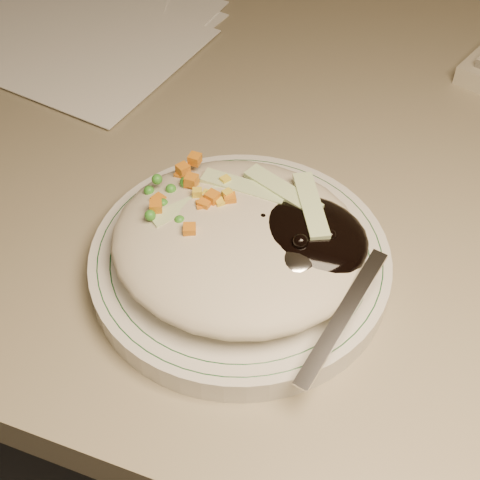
% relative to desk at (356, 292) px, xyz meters
% --- Properties ---
extents(desk, '(1.40, 0.70, 0.74)m').
position_rel_desk_xyz_m(desk, '(0.00, 0.00, 0.00)').
color(desk, gray).
rests_on(desk, ground).
extents(plate, '(0.23, 0.23, 0.02)m').
position_rel_desk_xyz_m(plate, '(-0.08, -0.17, 0.21)').
color(plate, silver).
rests_on(plate, desk).
extents(plate_rim, '(0.22, 0.22, 0.00)m').
position_rel_desk_xyz_m(plate_rim, '(-0.08, -0.17, 0.22)').
color(plate_rim, '#144723').
rests_on(plate_rim, plate).
extents(meal, '(0.20, 0.19, 0.05)m').
position_rel_desk_xyz_m(meal, '(-0.07, -0.17, 0.24)').
color(meal, '#B9AF96').
rests_on(meal, plate).
extents(papers, '(0.41, 0.35, 0.00)m').
position_rel_desk_xyz_m(papers, '(-0.41, 0.12, 0.20)').
color(papers, white).
rests_on(papers, desk).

